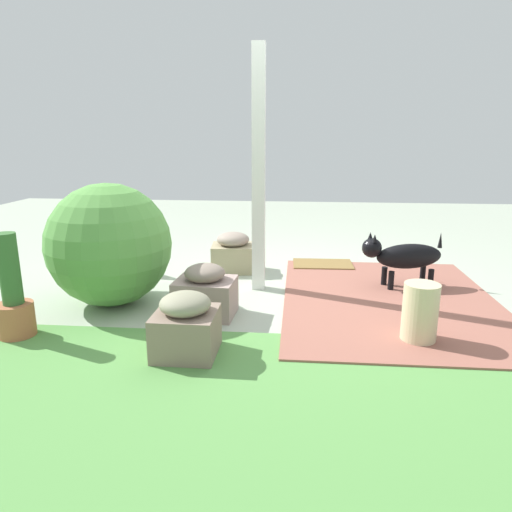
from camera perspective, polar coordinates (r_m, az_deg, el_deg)
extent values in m
plane|color=#A5B09B|center=(4.31, 3.16, -4.12)|extent=(12.00, 12.00, 0.00)
cube|color=#985C4D|center=(4.17, 16.04, -5.21)|extent=(1.80, 2.40, 0.02)
cube|color=#589549|center=(2.29, -15.93, -22.84)|extent=(5.20, 2.80, 0.01)
cube|color=white|center=(4.14, 0.33, 10.17)|extent=(0.11, 0.11, 2.13)
cube|color=tan|center=(4.87, -2.80, -0.23)|extent=(0.47, 0.40, 0.28)
ellipsoid|color=gray|center=(4.82, -2.83, 2.05)|extent=(0.34, 0.34, 0.15)
cube|color=gray|center=(3.68, -6.21, -5.08)|extent=(0.48, 0.39, 0.29)
ellipsoid|color=gray|center=(3.62, -6.30, -2.08)|extent=(0.32, 0.32, 0.14)
cube|color=gray|center=(3.07, -8.55, -9.33)|extent=(0.40, 0.40, 0.29)
ellipsoid|color=gray|center=(2.99, -8.69, -5.81)|extent=(0.33, 0.33, 0.15)
sphere|color=#579844|center=(4.00, -17.53, 1.30)|extent=(1.01, 1.01, 1.01)
cylinder|color=#B06340|center=(3.71, -27.33, -6.95)|extent=(0.25, 0.25, 0.24)
cylinder|color=#35642F|center=(3.60, -28.01, -1.41)|extent=(0.14, 0.14, 0.50)
cylinder|color=#BA7450|center=(5.03, -15.80, -0.53)|extent=(0.28, 0.28, 0.24)
cone|color=brown|center=(4.95, -16.07, 3.24)|extent=(0.25, 0.25, 0.43)
ellipsoid|color=black|center=(4.50, 18.25, -0.02)|extent=(0.66, 0.36, 0.23)
sphere|color=black|center=(4.32, 14.02, 0.97)|extent=(0.18, 0.18, 0.18)
cone|color=black|center=(4.26, 14.35, 2.11)|extent=(0.05, 0.05, 0.07)
cone|color=black|center=(4.34, 13.84, 2.39)|extent=(0.05, 0.05, 0.07)
cylinder|color=black|center=(4.41, 16.21, -3.00)|extent=(0.05, 0.05, 0.19)
cylinder|color=black|center=(4.53, 15.43, -2.46)|extent=(0.05, 0.05, 0.19)
cylinder|color=black|center=(4.58, 20.62, -2.68)|extent=(0.05, 0.05, 0.19)
cylinder|color=black|center=(4.71, 19.75, -2.17)|extent=(0.05, 0.05, 0.19)
cone|color=black|center=(4.61, 21.67, 1.84)|extent=(0.04, 0.04, 0.15)
cylinder|color=beige|center=(3.37, 19.46, -6.61)|extent=(0.24, 0.24, 0.42)
cube|color=olive|center=(5.12, 8.17, -1.05)|extent=(0.65, 0.42, 0.03)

